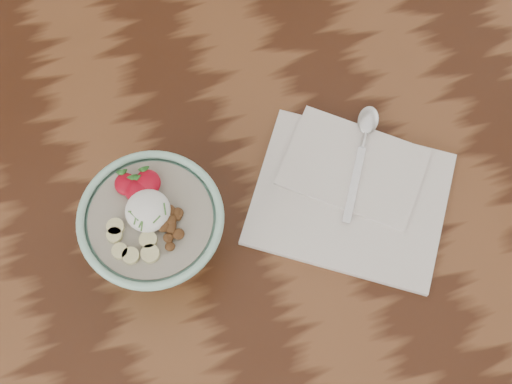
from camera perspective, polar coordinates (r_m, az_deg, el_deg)
table at (r=99.91cm, az=-2.55°, el=-5.22°), size 160.00×90.00×75.00cm
breakfast_bowl at (r=86.00cm, az=-8.16°, el=-2.81°), size 17.08×17.08×11.66cm
napkin at (r=93.12cm, az=7.58°, el=0.00°), size 31.11×29.92×1.49cm
spoon at (r=95.26cm, az=8.70°, el=4.46°), size 10.77×15.34×0.89cm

